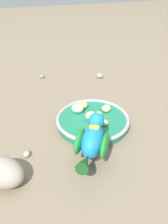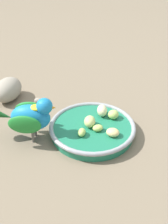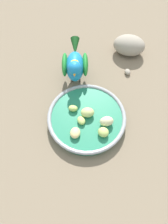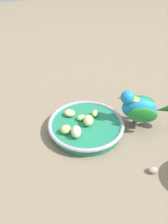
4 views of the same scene
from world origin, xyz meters
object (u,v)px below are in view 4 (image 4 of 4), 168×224
Objects in this scene: feeding_bowl at (87,125)px; apple_piece_1 at (65,128)px; apple_piece_2 at (81,118)px; pebble_1 at (153,170)px; parrot at (140,107)px; apple_piece_3 at (88,120)px; apple_piece_4 at (76,132)px; apple_piece_5 at (95,113)px; apple_piece_0 at (70,113)px.

apple_piece_1 is (0.07, 0.01, 0.02)m from feeding_bowl.
apple_piece_1 is 1.10× the size of apple_piece_2.
feeding_bowl is at bearing -68.41° from pebble_1.
feeding_bowl is at bearing 11.53° from parrot.
feeding_bowl is 5.96× the size of apple_piece_3.
apple_piece_5 is (-0.09, -0.06, -0.01)m from apple_piece_4.
apple_piece_2 is (-0.06, -0.03, -0.00)m from apple_piece_1.
apple_piece_3 is at bearing 112.25° from apple_piece_2.
apple_piece_1 is at bearing 2.01° from apple_piece_3.
feeding_bowl is 7.50× the size of apple_piece_1.
pebble_1 is at bearing 111.95° from apple_piece_2.
apple_piece_5 is (-0.03, -0.03, -0.00)m from apple_piece_3.
apple_piece_2 is 0.18m from parrot.
parrot is 0.19m from pebble_1.
apple_piece_2 is at bearing 5.85° from parrot.
parrot is at bearing 156.63° from apple_piece_2.
pebble_1 is (0.07, 0.16, -0.06)m from parrot.
parrot reaches higher than apple_piece_1.
apple_piece_0 is 0.86× the size of apple_piece_4.
apple_piece_1 is at bearing 15.77° from apple_piece_5.
apple_piece_3 reaches higher than apple_piece_2.
apple_piece_4 is (0.05, 0.03, 0.00)m from apple_piece_3.
apple_piece_3 is 0.22m from pebble_1.
parrot is (-0.19, 0.10, 0.04)m from apple_piece_0.
apple_piece_1 is at bearing -52.51° from apple_piece_4.
parrot reaches higher than apple_piece_3.
parrot reaches higher than apple_piece_5.
apple_piece_3 is (-0.00, 0.01, 0.02)m from feeding_bowl.
apple_piece_3 is at bearing -177.99° from apple_piece_1.
pebble_1 is at bearing 114.14° from apple_piece_0.
feeding_bowl is 6.86× the size of apple_piece_0.
apple_piece_5 is (-0.11, -0.03, -0.00)m from apple_piece_1.
apple_piece_3 is at bearing 121.14° from apple_piece_0.
apple_piece_2 is 0.25m from pebble_1.
apple_piece_0 is 0.21m from parrot.
apple_piece_5 is at bearing 155.70° from apple_piece_0.
apple_piece_2 is 1.03× the size of apple_piece_5.
feeding_bowl is 0.08m from apple_piece_1.
apple_piece_3 is (-0.01, 0.03, 0.01)m from apple_piece_2.
apple_piece_5 is at bearing -2.56° from parrot.
pebble_1 is at bearing 101.49° from apple_piece_5.
feeding_bowl is 0.23m from pebble_1.
apple_piece_4 is (0.04, 0.06, 0.01)m from apple_piece_2.
apple_piece_2 is at bearing -68.05° from pebble_1.
apple_piece_5 reaches higher than apple_piece_2.
apple_piece_0 reaches higher than pebble_1.
apple_piece_5 is (-0.04, -0.02, 0.02)m from feeding_bowl.
apple_piece_3 is at bearing -148.69° from apple_piece_4.
apple_piece_3 is at bearing -68.09° from pebble_1.
apple_piece_5 is at bearing -164.23° from apple_piece_1.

